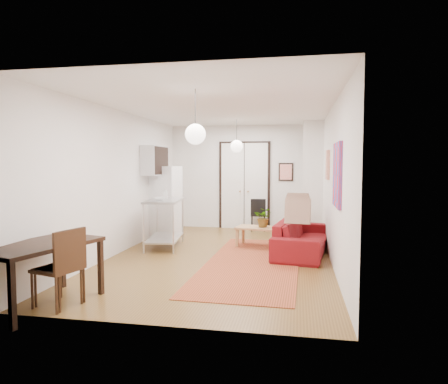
% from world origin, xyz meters
% --- Properties ---
extents(floor, '(7.00, 7.00, 0.00)m').
position_xyz_m(floor, '(0.00, 0.00, 0.00)').
color(floor, brown).
rests_on(floor, ground).
extents(ceiling, '(4.20, 7.00, 0.02)m').
position_xyz_m(ceiling, '(0.00, 0.00, 2.90)').
color(ceiling, white).
rests_on(ceiling, wall_back).
extents(wall_back, '(4.20, 0.02, 2.90)m').
position_xyz_m(wall_back, '(0.00, 3.50, 1.45)').
color(wall_back, white).
rests_on(wall_back, floor).
extents(wall_front, '(4.20, 0.02, 2.90)m').
position_xyz_m(wall_front, '(0.00, -3.50, 1.45)').
color(wall_front, white).
rests_on(wall_front, floor).
extents(wall_left, '(0.02, 7.00, 2.90)m').
position_xyz_m(wall_left, '(-2.10, 0.00, 1.45)').
color(wall_left, white).
rests_on(wall_left, floor).
extents(wall_right, '(0.02, 7.00, 2.90)m').
position_xyz_m(wall_right, '(2.10, 0.00, 1.45)').
color(wall_right, white).
rests_on(wall_right, floor).
extents(double_doors, '(1.44, 0.06, 2.50)m').
position_xyz_m(double_doors, '(0.00, 3.46, 1.20)').
color(double_doors, white).
rests_on(double_doors, wall_back).
extents(stub_partition, '(0.50, 0.10, 2.90)m').
position_xyz_m(stub_partition, '(1.85, 2.55, 1.45)').
color(stub_partition, white).
rests_on(stub_partition, floor).
extents(wall_cabinet, '(0.35, 1.00, 0.70)m').
position_xyz_m(wall_cabinet, '(-1.92, 1.50, 1.90)').
color(wall_cabinet, silver).
rests_on(wall_cabinet, wall_left).
extents(painting_popart, '(0.05, 1.00, 1.00)m').
position_xyz_m(painting_popart, '(2.08, -1.25, 1.65)').
color(painting_popart, red).
rests_on(painting_popart, wall_right).
extents(painting_abstract, '(0.05, 0.50, 0.60)m').
position_xyz_m(painting_abstract, '(2.08, 0.80, 1.80)').
color(painting_abstract, '#EFE5C7').
rests_on(painting_abstract, wall_right).
extents(poster_back, '(0.40, 0.03, 0.50)m').
position_xyz_m(poster_back, '(1.15, 3.47, 1.60)').
color(poster_back, red).
rests_on(poster_back, wall_back).
extents(print_left, '(0.03, 0.44, 0.54)m').
position_xyz_m(print_left, '(-2.07, 2.00, 1.95)').
color(print_left, brown).
rests_on(print_left, wall_left).
extents(pendant_back, '(0.30, 0.30, 0.80)m').
position_xyz_m(pendant_back, '(0.00, 2.00, 2.25)').
color(pendant_back, silver).
rests_on(pendant_back, ceiling).
extents(pendant_front, '(0.30, 0.30, 0.80)m').
position_xyz_m(pendant_front, '(0.00, -2.00, 2.25)').
color(pendant_front, silver).
rests_on(pendant_front, ceiling).
extents(kilim_rug, '(1.76, 4.47, 0.01)m').
position_xyz_m(kilim_rug, '(0.68, -0.47, 0.01)').
color(kilim_rug, '#A64429').
rests_on(kilim_rug, floor).
extents(sofa, '(2.42, 1.22, 0.68)m').
position_xyz_m(sofa, '(1.58, 0.55, 0.34)').
color(sofa, maroon).
rests_on(sofa, floor).
extents(coffee_table, '(1.07, 0.71, 0.44)m').
position_xyz_m(coffee_table, '(0.65, 1.02, 0.38)').
color(coffee_table, '#AD8451').
rests_on(coffee_table, floor).
extents(potted_plant, '(0.44, 0.40, 0.43)m').
position_xyz_m(potted_plant, '(0.75, 1.02, 0.65)').
color(potted_plant, '#31662E').
rests_on(potted_plant, coffee_table).
extents(kitchen_counter, '(0.87, 1.46, 1.05)m').
position_xyz_m(kitchen_counter, '(-1.37, 0.58, 0.71)').
color(kitchen_counter, silver).
rests_on(kitchen_counter, floor).
extents(bowl, '(0.31, 0.31, 0.06)m').
position_xyz_m(bowl, '(-1.37, 0.28, 1.08)').
color(bowl, beige).
rests_on(bowl, kitchen_counter).
extents(soap_bottle, '(0.12, 0.12, 0.22)m').
position_xyz_m(soap_bottle, '(-1.42, 0.83, 1.16)').
color(soap_bottle, '#52A2B1').
rests_on(soap_bottle, kitchen_counter).
extents(fridge, '(0.70, 0.70, 1.76)m').
position_xyz_m(fridge, '(-1.75, 1.81, 0.88)').
color(fridge, white).
rests_on(fridge, floor).
extents(dining_table, '(1.19, 1.63, 0.81)m').
position_xyz_m(dining_table, '(-1.75, -3.15, 0.72)').
color(dining_table, black).
rests_on(dining_table, floor).
extents(dining_chair_near, '(0.58, 0.73, 1.00)m').
position_xyz_m(dining_chair_near, '(-1.53, -2.98, 0.58)').
color(dining_chair_near, '#372211').
rests_on(dining_chair_near, floor).
extents(dining_chair_far, '(0.58, 0.73, 1.00)m').
position_xyz_m(dining_chair_far, '(-1.53, -3.05, 0.58)').
color(dining_chair_far, '#372211').
rests_on(dining_chair_far, floor).
extents(black_side_chair, '(0.43, 0.43, 0.88)m').
position_xyz_m(black_side_chair, '(0.43, 3.23, 0.51)').
color(black_side_chair, black).
rests_on(black_side_chair, floor).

